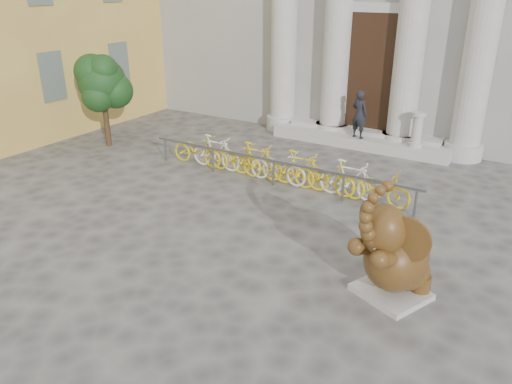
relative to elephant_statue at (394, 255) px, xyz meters
The scene contains 7 objects.
ground 3.92m from the elephant_statue, 158.72° to the right, with size 80.00×80.00×0.00m, color #474442.
entrance_steps 8.79m from the elephant_statue, 114.05° to the left, with size 6.00×1.20×0.36m, color #A8A59E.
elephant_statue is the anchor object (origin of this frame).
bike_rack 5.65m from the elephant_statue, 139.68° to the left, with size 8.00×0.53×1.00m.
tree 11.37m from the elephant_statue, 161.65° to the left, with size 1.74×1.59×3.02m.
pedestrian 8.45m from the elephant_statue, 114.86° to the left, with size 0.57×0.37×1.56m, color black.
balustrade_post 7.89m from the elephant_statue, 102.29° to the left, with size 0.44×0.44×1.07m.
Camera 1 is at (5.43, -6.14, 5.13)m, focal length 35.00 mm.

